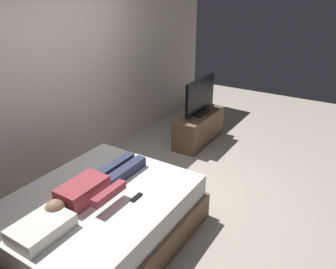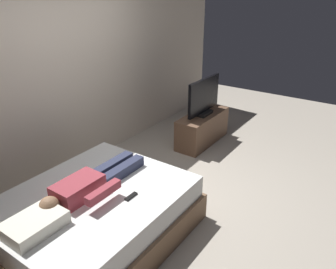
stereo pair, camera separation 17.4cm
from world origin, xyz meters
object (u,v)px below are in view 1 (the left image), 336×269
(person, at_px, (94,186))
(tv, at_px, (200,97))
(pillow, at_px, (41,228))
(remote, at_px, (136,197))
(tv_stand, at_px, (199,128))
(bed, at_px, (99,219))

(person, xyz_separation_m, tv, (2.61, 0.17, 0.16))
(pillow, distance_m, remote, 0.89)
(remote, bearing_deg, person, 110.47)
(person, bearing_deg, pillow, -175.56)
(pillow, relative_size, tv_stand, 0.44)
(person, bearing_deg, remote, -69.53)
(pillow, relative_size, person, 0.38)
(person, distance_m, tv_stand, 2.64)
(bed, bearing_deg, tv_stand, 4.83)
(bed, distance_m, person, 0.36)
(bed, height_order, tv, tv)
(remote, distance_m, tv, 2.53)
(remote, xyz_separation_m, tv_stand, (2.45, 0.58, -0.30))
(tv_stand, bearing_deg, tv, -14.04)
(pillow, xyz_separation_m, person, (0.66, 0.05, 0.02))
(tv_stand, bearing_deg, bed, -175.17)
(tv, bearing_deg, person, -176.24)
(bed, xyz_separation_m, remote, (0.18, -0.35, 0.29))
(tv_stand, bearing_deg, pillow, -176.10)
(bed, relative_size, person, 1.51)
(person, distance_m, tv, 2.62)
(remote, bearing_deg, bed, 116.99)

